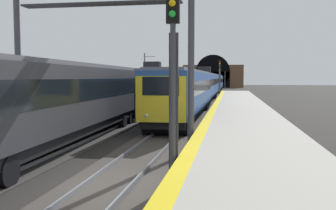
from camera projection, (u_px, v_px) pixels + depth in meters
name	position (u px, v px, depth m)	size (l,w,h in m)	color
ground_plane	(111.00, 186.00, 11.51)	(320.00, 320.00, 0.00)	#282623
platform_right	(258.00, 176.00, 10.75)	(112.00, 4.60, 1.01)	#ADA89E
platform_right_edge_strip	(187.00, 157.00, 11.05)	(112.00, 0.50, 0.01)	yellow
track_main_line	(111.00, 185.00, 11.51)	(160.00, 3.07, 0.21)	#423D38
train_main_approaching	(208.00, 84.00, 61.38)	(84.97, 3.00, 4.81)	#264C99
train_adjacent_platform	(124.00, 91.00, 28.28)	(41.12, 3.36, 4.94)	#333338
railway_signal_near	(173.00, 70.00, 10.85)	(0.39, 0.38, 5.94)	#38383D
railway_signal_mid	(220.00, 76.00, 56.75)	(0.39, 0.38, 5.95)	#4C4C54
railway_signal_far	(225.00, 78.00, 108.75)	(0.39, 0.38, 5.25)	#38383D
overhead_signal_gantry	(101.00, 28.00, 16.79)	(0.70, 8.43, 7.41)	#3F3F47
tunnel_portal	(213.00, 76.00, 123.50)	(3.09, 19.75, 11.06)	brown
catenary_mast_near	(145.00, 74.00, 66.31)	(0.22, 1.94, 7.61)	#595B60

